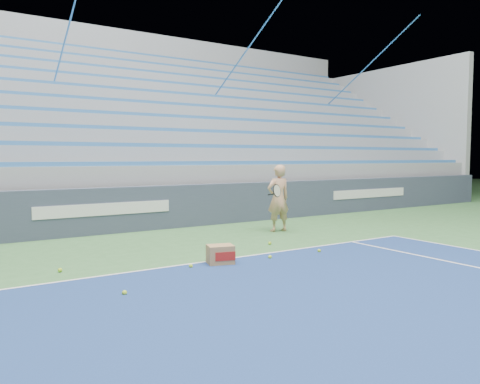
# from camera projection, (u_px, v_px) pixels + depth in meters

# --- Properties ---
(sponsor_barrier) EXTENTS (30.00, 0.32, 1.10)m
(sponsor_barrier) POSITION_uv_depth(u_px,v_px,m) (104.00, 211.00, 11.08)
(sponsor_barrier) COLOR #394156
(sponsor_barrier) RESTS_ON ground
(bleachers) EXTENTS (31.00, 9.15, 7.30)m
(bleachers) POSITION_uv_depth(u_px,v_px,m) (52.00, 141.00, 15.74)
(bleachers) COLOR #94979C
(bleachers) RESTS_ON ground
(tennis_player) EXTENTS (0.92, 0.84, 1.63)m
(tennis_player) POSITION_uv_depth(u_px,v_px,m) (278.00, 198.00, 11.41)
(tennis_player) COLOR tan
(tennis_player) RESTS_ON ground
(ball_box) EXTENTS (0.51, 0.44, 0.33)m
(ball_box) POSITION_uv_depth(u_px,v_px,m) (220.00, 255.00, 7.94)
(ball_box) COLOR #9D794C
(ball_box) RESTS_ON ground
(tennis_ball_0) EXTENTS (0.07, 0.07, 0.07)m
(tennis_ball_0) POSITION_uv_depth(u_px,v_px,m) (60.00, 270.00, 7.39)
(tennis_ball_0) COLOR #BAE22E
(tennis_ball_0) RESTS_ON ground
(tennis_ball_1) EXTENTS (0.07, 0.07, 0.07)m
(tennis_ball_1) POSITION_uv_depth(u_px,v_px,m) (191.00, 266.00, 7.66)
(tennis_ball_1) COLOR #BAE22E
(tennis_ball_1) RESTS_ON ground
(tennis_ball_2) EXTENTS (0.07, 0.07, 0.07)m
(tennis_ball_2) POSITION_uv_depth(u_px,v_px,m) (125.00, 293.00, 6.15)
(tennis_ball_2) COLOR #BAE22E
(tennis_ball_2) RESTS_ON ground
(tennis_ball_3) EXTENTS (0.07, 0.07, 0.07)m
(tennis_ball_3) POSITION_uv_depth(u_px,v_px,m) (270.00, 243.00, 9.71)
(tennis_ball_3) COLOR #BAE22E
(tennis_ball_3) RESTS_ON ground
(tennis_ball_4) EXTENTS (0.07, 0.07, 0.07)m
(tennis_ball_4) POSITION_uv_depth(u_px,v_px,m) (270.00, 257.00, 8.36)
(tennis_ball_4) COLOR #BAE22E
(tennis_ball_4) RESTS_ON ground
(tennis_ball_5) EXTENTS (0.07, 0.07, 0.07)m
(tennis_ball_5) POSITION_uv_depth(u_px,v_px,m) (319.00, 251.00, 8.91)
(tennis_ball_5) COLOR #BAE22E
(tennis_ball_5) RESTS_ON ground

